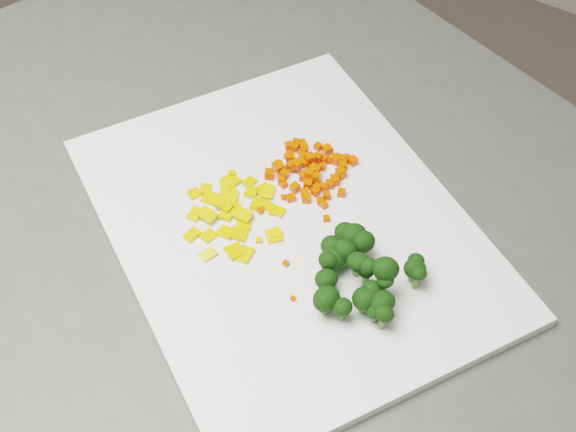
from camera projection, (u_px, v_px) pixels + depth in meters
The scene contains 143 objects.
counter_block at pixel (292, 422), 1.16m from camera, with size 1.06×0.74×0.90m, color #4A4A48.
cutting_board at pixel (288, 226), 0.81m from camera, with size 0.43×0.34×0.01m, color white.
carrot_pile at pixel (312, 165), 0.84m from camera, with size 0.10×0.10×0.03m, color #E83802, non-canonical shape.
pepper_pile at pixel (231, 211), 0.81m from camera, with size 0.11×0.11×0.02m, color #E5AF0C, non-canonical shape.
broccoli_pile at pixel (370, 266), 0.74m from camera, with size 0.11×0.11×0.05m, color black, non-canonical shape.
carrot_cube_0 at pixel (316, 169), 0.84m from camera, with size 0.01×0.01×0.01m, color #E83802.
carrot_cube_1 at pixel (302, 162), 0.86m from camera, with size 0.01×0.01×0.01m, color #E83802.
carrot_cube_2 at pixel (317, 188), 0.83m from camera, with size 0.01×0.01×0.01m, color #E83802.
carrot_cube_3 at pixel (347, 158), 0.86m from camera, with size 0.01×0.01×0.01m, color #E83802.
carrot_cube_4 at pixel (297, 166), 0.85m from camera, with size 0.01×0.01×0.01m, color #E83802.
carrot_cube_5 at pixel (279, 163), 0.86m from camera, with size 0.01×0.01×0.01m, color #E83802.
carrot_cube_6 at pixel (318, 147), 0.87m from camera, with size 0.01×0.01×0.01m, color #E83802.
carrot_cube_7 at pixel (310, 157), 0.86m from camera, with size 0.01×0.01×0.01m, color #E83802.
carrot_cube_8 at pixel (343, 166), 0.85m from camera, with size 0.01×0.01×0.01m, color #E83802.
carrot_cube_9 at pixel (290, 158), 0.86m from camera, with size 0.01×0.01×0.01m, color #E83802.
carrot_cube_10 at pixel (303, 147), 0.87m from camera, with size 0.01×0.01×0.01m, color #E83802.
carrot_cube_11 at pixel (343, 162), 0.86m from camera, with size 0.01×0.01×0.01m, color #E83802.
carrot_cube_12 at pixel (282, 180), 0.84m from camera, with size 0.01×0.01×0.01m, color #E83802.
carrot_cube_13 at pixel (296, 165), 0.84m from camera, with size 0.01×0.01×0.01m, color #E83802.
carrot_cube_14 at pixel (310, 174), 0.84m from camera, with size 0.01×0.01×0.01m, color #E83802.
carrot_cube_15 at pixel (313, 168), 0.84m from camera, with size 0.01×0.01×0.01m, color #E83802.
carrot_cube_16 at pixel (322, 160), 0.86m from camera, with size 0.01×0.01×0.01m, color #E83802.
carrot_cube_17 at pixel (295, 148), 0.87m from camera, with size 0.01×0.01×0.01m, color #E83802.
carrot_cube_18 at pixel (316, 177), 0.83m from camera, with size 0.01×0.01×0.01m, color #E83802.
carrot_cube_19 at pixel (312, 174), 0.84m from camera, with size 0.01×0.01×0.01m, color #E83802.
carrot_cube_20 at pixel (335, 160), 0.86m from camera, with size 0.01×0.01×0.01m, color #E83802.
carrot_cube_21 at pixel (335, 180), 0.84m from camera, with size 0.01×0.01×0.01m, color #E83802.
carrot_cube_22 at pixel (292, 198), 0.83m from camera, with size 0.01×0.01×0.01m, color #E83802.
carrot_cube_23 at pixel (316, 170), 0.84m from camera, with size 0.01×0.01×0.01m, color #E83802.
carrot_cube_24 at pixel (299, 165), 0.84m from camera, with size 0.01×0.01×0.01m, color #E83802.
carrot_cube_25 at pixel (270, 174), 0.84m from camera, with size 0.01×0.01×0.01m, color #E83802.
carrot_cube_26 at pixel (305, 193), 0.83m from camera, with size 0.01×0.01×0.01m, color #E83802.
carrot_cube_27 at pixel (309, 173), 0.85m from camera, with size 0.01×0.01×0.01m, color #E83802.
carrot_cube_28 at pixel (302, 156), 0.86m from camera, with size 0.01×0.01×0.01m, color #E83802.
carrot_cube_29 at pixel (337, 157), 0.86m from camera, with size 0.01×0.01×0.01m, color #E83802.
carrot_cube_30 at pixel (341, 193), 0.83m from camera, with size 0.01×0.01×0.01m, color #E83802.
carrot_cube_31 at pixel (315, 192), 0.83m from camera, with size 0.01×0.01×0.01m, color #E83802.
carrot_cube_32 at pixel (280, 168), 0.85m from camera, with size 0.01×0.01×0.01m, color #E83802.
carrot_cube_33 at pixel (311, 178), 0.84m from camera, with size 0.01×0.01×0.01m, color #E83802.
carrot_cube_34 at pixel (292, 167), 0.85m from camera, with size 0.01×0.01×0.01m, color #E83802.
carrot_cube_35 at pixel (308, 184), 0.84m from camera, with size 0.01×0.01×0.01m, color #E83802.
carrot_cube_36 at pixel (303, 150), 0.87m from camera, with size 0.01×0.01×0.01m, color #E83802.
carrot_cube_37 at pixel (303, 177), 0.84m from camera, with size 0.01×0.01×0.01m, color #E83802.
carrot_cube_38 at pixel (304, 163), 0.86m from camera, with size 0.01×0.01×0.01m, color #E83802.
carrot_cube_39 at pixel (320, 201), 0.82m from camera, with size 0.01×0.01×0.01m, color #E83802.
carrot_cube_40 at pixel (297, 163), 0.86m from camera, with size 0.01×0.01×0.01m, color #E83802.
carrot_cube_41 at pixel (315, 171), 0.85m from camera, with size 0.01×0.01×0.01m, color #E83802.
carrot_cube_42 at pixel (285, 174), 0.85m from camera, with size 0.01×0.01×0.01m, color #E83802.
carrot_cube_43 at pixel (342, 160), 0.86m from camera, with size 0.01×0.01×0.01m, color #E83802.
carrot_cube_44 at pixel (341, 175), 0.85m from camera, with size 0.01×0.01×0.01m, color #E83802.
carrot_cube_45 at pixel (327, 149), 0.87m from camera, with size 0.01×0.01×0.01m, color #E83802.
carrot_cube_46 at pixel (306, 174), 0.85m from camera, with size 0.01×0.01×0.01m, color #E83802.
carrot_cube_47 at pixel (295, 188), 0.83m from camera, with size 0.01×0.01×0.01m, color #E83802.
carrot_cube_48 at pixel (328, 160), 0.86m from camera, with size 0.01×0.01×0.01m, color #E83802.
carrot_cube_49 at pixel (317, 157), 0.85m from camera, with size 0.01×0.01×0.01m, color #E83802.
carrot_cube_50 at pixel (296, 143), 0.87m from camera, with size 0.01×0.01×0.01m, color #E83802.
carrot_cube_51 at pixel (329, 184), 0.84m from camera, with size 0.01×0.01×0.01m, color #E83802.
carrot_cube_52 at pixel (322, 167), 0.85m from camera, with size 0.01×0.01×0.01m, color #E83802.
carrot_cube_53 at pixel (341, 173), 0.85m from camera, with size 0.01×0.01×0.01m, color #E83802.
carrot_cube_54 at pixel (288, 156), 0.86m from camera, with size 0.01×0.01×0.01m, color #E83802.
carrot_cube_55 at pixel (323, 159), 0.86m from camera, with size 0.01×0.01×0.01m, color #E83802.
carrot_cube_56 at pixel (303, 143), 0.88m from camera, with size 0.01×0.01×0.01m, color #E83802.
carrot_cube_57 at pixel (277, 166), 0.85m from camera, with size 0.01×0.01×0.01m, color #E83802.
carrot_cube_58 at pixel (289, 146), 0.87m from camera, with size 0.01×0.01×0.01m, color #E83802.
carrot_cube_59 at pixel (327, 196), 0.83m from camera, with size 0.01×0.01×0.01m, color #E83802.
carrot_cube_60 at pixel (324, 205), 0.82m from camera, with size 0.01×0.01×0.01m, color #E83802.
carrot_cube_61 at pixel (353, 161), 0.86m from camera, with size 0.01×0.01×0.01m, color #E83802.
carrot_cube_62 at pixel (289, 198), 0.82m from camera, with size 0.01×0.01×0.01m, color #E83802.
carrot_cube_63 at pixel (319, 186), 0.84m from camera, with size 0.01×0.01×0.01m, color #E83802.
carrot_cube_64 at pixel (278, 167), 0.85m from camera, with size 0.01×0.01×0.01m, color #E83802.
carrot_cube_65 at pixel (270, 174), 0.85m from camera, with size 0.01×0.01×0.01m, color #E83802.
carrot_cube_66 at pixel (309, 159), 0.85m from camera, with size 0.01×0.01×0.01m, color #E83802.
carrot_cube_67 at pixel (327, 150), 0.87m from camera, with size 0.01×0.01×0.01m, color #E83802.
carrot_cube_68 at pixel (324, 187), 0.83m from camera, with size 0.01×0.01×0.01m, color #E83802.
carrot_cube_69 at pixel (284, 185), 0.84m from camera, with size 0.01×0.01×0.01m, color #E83802.
carrot_cube_70 at pixel (306, 198), 0.82m from camera, with size 0.01×0.01×0.01m, color #E83802.
carrot_cube_71 at pixel (310, 158), 0.85m from camera, with size 0.01×0.01×0.01m, color #E83802.
pepper_chunk_0 at pixel (269, 192), 0.83m from camera, with size 0.02×0.01×0.00m, color #E5AF0C.
pepper_chunk_1 at pixel (269, 206), 0.82m from camera, with size 0.01×0.01×0.00m, color #E5AF0C.
pepper_chunk_2 at pixel (278, 211), 0.82m from camera, with size 0.01×0.01×0.00m, color #E5AF0C.
pepper_chunk_3 at pixel (226, 232), 0.80m from camera, with size 0.02×0.01×0.00m, color #E5AF0C.
pepper_chunk_4 at pixel (208, 236), 0.80m from camera, with size 0.01×0.01×0.00m, color #E5AF0C.
pepper_chunk_5 at pixel (244, 223), 0.81m from camera, with size 0.02×0.01×0.00m, color #E5AF0C.
pepper_chunk_6 at pixel (239, 234), 0.80m from camera, with size 0.02×0.02×0.00m, color #E5AF0C.
pepper_chunk_7 at pixel (258, 204), 0.82m from camera, with size 0.01×0.02×0.00m, color #E5AF0C.
pepper_chunk_8 at pixel (274, 236), 0.80m from camera, with size 0.02×0.02×0.00m, color #E5AF0C.
pepper_chunk_9 at pixel (227, 213), 0.81m from camera, with size 0.02×0.01×0.00m, color #E5AF0C.
pepper_chunk_10 at pixel (276, 235), 0.80m from camera, with size 0.01×0.01×0.00m, color #E5AF0C.
pepper_chunk_11 at pixel (243, 214), 0.81m from camera, with size 0.02×0.01×0.00m, color #E5AF0C.
pepper_chunk_12 at pixel (228, 196), 0.83m from camera, with size 0.02×0.02×0.00m, color #E5AF0C.
pepper_chunk_13 at pixel (251, 192), 0.83m from camera, with size 0.01×0.01×0.00m, color #E5AF0C.
pepper_chunk_14 at pixel (235, 251), 0.78m from camera, with size 0.02×0.02×0.00m, color #E5AF0C.
pepper_chunk_15 at pixel (233, 207), 0.82m from camera, with size 0.01×0.01×0.00m, color #E5AF0C.
pepper_chunk_16 at pixel (205, 189), 0.83m from camera, with size 0.01×0.01×0.00m, color #E5AF0C.
pepper_chunk_17 at pixel (207, 215), 0.81m from camera, with size 0.02×0.01×0.00m, color #E5AF0C.
pepper_chunk_18 at pixel (245, 255), 0.78m from camera, with size 0.02×0.01×0.00m, color #E5AF0C.
pepper_chunk_19 at pixel (229, 197), 0.83m from camera, with size 0.02×0.01×0.00m, color #E5AF0C.
pepper_chunk_20 at pixel (231, 181), 0.84m from camera, with size 0.02×0.02×0.00m, color #E5AF0C.
pepper_chunk_21 at pixel (275, 212), 0.82m from camera, with size 0.01×0.01×0.00m, color #E5AF0C.
pepper_chunk_22 at pixel (194, 193), 0.83m from camera, with size 0.01×0.01×0.00m, color #E5AF0C.
pepper_chunk_23 at pixel (195, 214), 0.81m from camera, with size 0.01×0.02×0.00m, color #E5AF0C.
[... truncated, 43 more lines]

